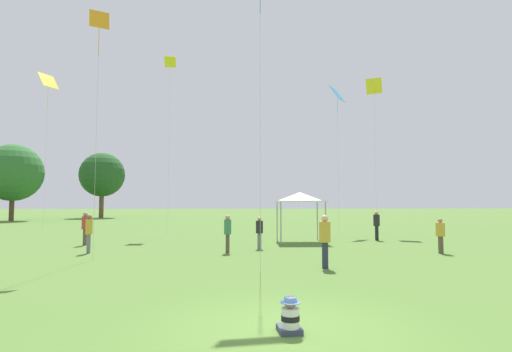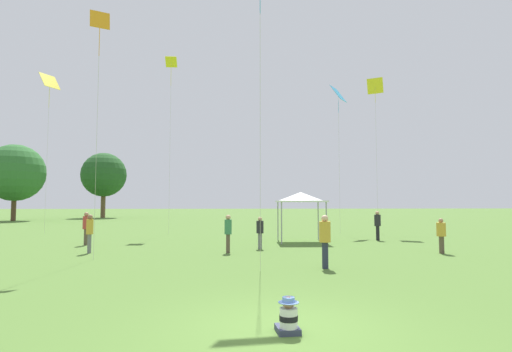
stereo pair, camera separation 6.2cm
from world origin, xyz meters
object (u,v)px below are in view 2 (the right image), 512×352
Objects in this scene: person_standing_2 at (90,230)px; kite_1 at (50,84)px; person_standing_6 at (441,233)px; person_standing_4 at (325,237)px; person_standing_0 at (378,223)px; canopy_tent at (301,197)px; distant_tree_1 at (104,175)px; kite_6 at (375,89)px; person_standing_1 at (86,225)px; seated_toddler at (288,317)px; person_standing_5 at (228,230)px; kite_2 at (338,96)px; kite_0 at (171,70)px; kite_4 at (100,31)px; person_standing_3 at (260,230)px; distant_tree_0 at (15,173)px.

kite_1 reaches higher than person_standing_2.
person_standing_6 is (15.41, -1.34, -0.14)m from person_standing_2.
person_standing_0 is at bearing -92.10° from person_standing_4.
canopy_tent is (0.95, 9.13, 1.45)m from person_standing_4.
canopy_tent is at bearing -60.25° from distant_tree_1.
kite_6 is 1.18× the size of distant_tree_1.
canopy_tent is at bearing -102.34° from person_standing_1.
seated_toddler is 13.40m from person_standing_2.
person_standing_4 is at bearing -53.86° from person_standing_2.
kite_2 is (8.39, 11.23, 9.28)m from person_standing_5.
kite_0 reaches higher than seated_toddler.
kite_1 is at bearing 157.01° from canopy_tent.
person_standing_5 is (6.09, -0.39, -0.02)m from person_standing_2.
kite_2 reaches higher than person_standing_1.
kite_4 is at bearing 119.90° from seated_toddler.
kite_4 reaches higher than person_standing_6.
person_standing_6 is at bearing -175.97° from kite_0.
canopy_tent reaches higher than person_standing_4.
person_standing_3 is 0.54× the size of canopy_tent.
kite_2 is (21.36, -0.70, -0.60)m from kite_1.
distant_tree_0 is at bearing 44.13° from kite_6.
kite_0 reaches higher than distant_tree_1.
kite_0 reaches higher than canopy_tent.
distant_tree_1 is (-22.59, 39.52, 3.95)m from canopy_tent.
person_standing_0 reaches higher than person_standing_2.
person_standing_3 is 6.14m from person_standing_4.
person_standing_4 is 0.14× the size of kite_0.
person_standing_6 is 0.15× the size of kite_4.
distant_tree_0 reaches higher than person_standing_1.
distant_tree_1 is at bearing 84.80° from kite_1.
distant_tree_0 is at bearing -143.15° from person_standing_5.
seated_toddler is 0.22× the size of canopy_tent.
kite_1 reaches higher than person_standing_1.
person_standing_3 is 0.16× the size of distant_tree_1.
person_standing_1 is (-16.27, -1.43, 0.01)m from person_standing_0.
person_standing_1 is 0.18× the size of distant_tree_1.
kite_0 is (3.24, 7.66, 10.97)m from person_standing_1.
kite_0 is at bearing -39.48° from person_standing_1.
kite_1 is at bearing 94.49° from person_standing_2.
person_standing_4 is at bearing -140.31° from person_standing_0.
kite_1 reaches higher than kite_2.
kite_4 reaches higher than person_standing_0.
person_standing_6 is 0.54× the size of canopy_tent.
person_standing_1 is 0.96× the size of person_standing_4.
person_standing_0 is 0.16× the size of kite_2.
distant_tree_1 reaches higher than person_standing_3.
person_standing_4 is at bearing -95.93° from canopy_tent.
kite_6 is (6.96, 6.25, 8.25)m from canopy_tent.
distant_tree_1 reaches higher than person_standing_6.
kite_1 is (-14.52, 10.50, 9.98)m from person_standing_3.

